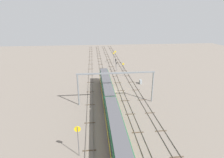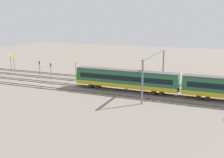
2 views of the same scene
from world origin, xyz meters
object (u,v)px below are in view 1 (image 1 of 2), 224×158
object	(u,v)px
speed_sign_far_trackside	(115,55)
signal_light_trackside_approach	(116,62)
speed_sign_distant_end	(123,68)
relay_cabinet	(141,82)
signal_light_trackside_departure	(117,65)
speed_sign_mid_trackside	(78,137)
overhead_gantry	(116,80)
speed_sign_near_foreground	(114,57)

from	to	relation	value
speed_sign_far_trackside	signal_light_trackside_approach	bearing A→B (deg)	173.60
speed_sign_distant_end	relay_cabinet	size ratio (longest dim) A/B	3.62
signal_light_trackside_approach	speed_sign_far_trackside	bearing A→B (deg)	-6.40
signal_light_trackside_departure	speed_sign_distant_end	bearing A→B (deg)	-167.41
signal_light_trackside_departure	speed_sign_mid_trackside	bearing A→B (deg)	165.40
speed_sign_mid_trackside	signal_light_trackside_departure	distance (m)	52.11
speed_sign_distant_end	relay_cabinet	distance (m)	11.21
overhead_gantry	speed_sign_near_foreground	size ratio (longest dim) A/B	3.70
overhead_gantry	signal_light_trackside_approach	size ratio (longest dim) A/B	4.81
signal_light_trackside_approach	signal_light_trackside_departure	xyz separation A→B (m)	(-3.98, 0.03, -0.24)
overhead_gantry	speed_sign_distant_end	distance (m)	24.94
speed_sign_near_foreground	speed_sign_far_trackside	size ratio (longest dim) A/B	0.94
overhead_gantry	speed_sign_mid_trackside	world-z (taller)	overhead_gantry
speed_sign_near_foreground	relay_cabinet	xyz separation A→B (m)	(-30.81, -5.97, -2.77)
speed_sign_far_trackside	overhead_gantry	bearing A→B (deg)	173.13
overhead_gantry	speed_sign_far_trackside	distance (m)	47.66
speed_sign_near_foreground	speed_sign_mid_trackside	size ratio (longest dim) A/B	0.97
signal_light_trackside_approach	signal_light_trackside_departure	bearing A→B (deg)	179.59
speed_sign_far_trackside	signal_light_trackside_approach	xyz separation A→B (m)	(-11.98, 1.34, -0.95)
speed_sign_near_foreground	signal_light_trackside_departure	bearing A→B (deg)	178.79
signal_light_trackside_approach	speed_sign_mid_trackside	bearing A→B (deg)	166.40
speed_sign_near_foreground	speed_sign_far_trackside	world-z (taller)	speed_sign_far_trackside
speed_sign_far_trackside	signal_light_trackside_departure	size ratio (longest dim) A/B	1.52
speed_sign_mid_trackside	signal_light_trackside_departure	bearing A→B (deg)	-14.60
signal_light_trackside_departure	speed_sign_near_foreground	bearing A→B (deg)	-1.21
speed_sign_mid_trackside	relay_cabinet	xyz separation A→B (m)	(33.26, -19.39, -3.11)
speed_sign_far_trackside	speed_sign_mid_trackside	bearing A→B (deg)	167.67
speed_sign_far_trackside	relay_cabinet	size ratio (longest dim) A/B	4.08
speed_sign_mid_trackside	signal_light_trackside_approach	xyz separation A→B (m)	(54.40, -13.16, -1.01)
overhead_gantry	speed_sign_distant_end	world-z (taller)	overhead_gantry
overhead_gantry	speed_sign_near_foreground	bearing A→B (deg)	-5.85
speed_sign_mid_trackside	relay_cabinet	distance (m)	38.62
overhead_gantry	speed_sign_far_trackside	world-z (taller)	overhead_gantry
speed_sign_near_foreground	signal_light_trackside_approach	bearing A→B (deg)	178.46
relay_cabinet	signal_light_trackside_departure	bearing A→B (deg)	20.04
speed_sign_far_trackside	relay_cabinet	world-z (taller)	speed_sign_far_trackside
speed_sign_mid_trackside	speed_sign_distant_end	distance (m)	45.59
speed_sign_near_foreground	relay_cabinet	size ratio (longest dim) A/B	3.85
speed_sign_far_trackside	speed_sign_near_foreground	bearing A→B (deg)	154.81
overhead_gantry	speed_sign_far_trackside	xyz separation A→B (m)	(47.23, -5.69, -2.94)
speed_sign_near_foreground	speed_sign_far_trackside	bearing A→B (deg)	-25.19
speed_sign_far_trackside	relay_cabinet	xyz separation A→B (m)	(-33.12, -4.88, -3.05)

